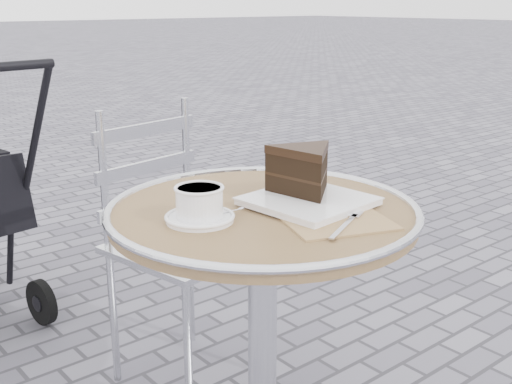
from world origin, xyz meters
TOP-DOWN VIEW (x-y plane):
  - cafe_table at (0.00, 0.00)m, footprint 0.72×0.72m
  - cappuccino_set at (-0.16, 0.02)m, footprint 0.17×0.15m
  - cake_plate_set at (0.11, -0.03)m, footprint 0.30×0.39m
  - bistro_chair at (0.10, 0.59)m, footprint 0.46×0.46m

SIDE VIEW (x-z plane):
  - bistro_chair at x=0.10m, z-range 0.11..0.99m
  - cafe_table at x=0.00m, z-range 0.20..0.94m
  - cappuccino_set at x=-0.16m, z-range 0.73..0.80m
  - cake_plate_set at x=0.11m, z-range 0.73..0.86m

